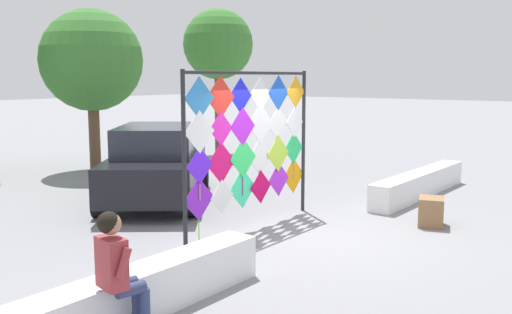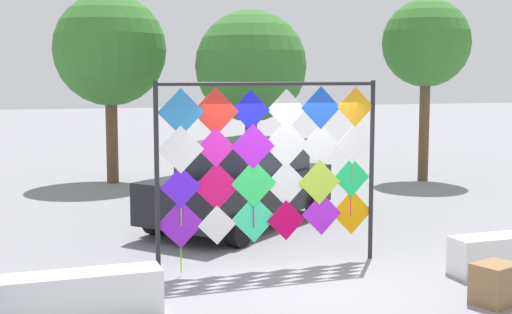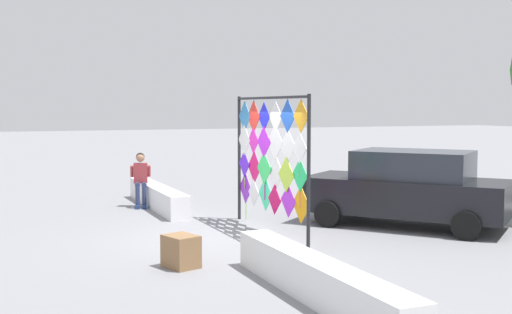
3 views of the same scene
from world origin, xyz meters
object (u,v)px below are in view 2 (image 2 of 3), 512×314
tree_palm_like (111,49)px  tree_far_right (249,67)px  tree_broadleaf (427,43)px  kite_display_rack (270,160)px  parked_car (242,183)px  cardboard_box_large (495,284)px

tree_palm_like → tree_far_right: size_ratio=1.13×
tree_broadleaf → kite_display_rack: bearing=-135.5°
parked_car → tree_far_right: bearing=69.6°
cardboard_box_large → tree_far_right: size_ratio=0.12×
parked_car → tree_broadleaf: bearing=31.5°
cardboard_box_large → tree_palm_like: 13.00m
tree_palm_like → tree_far_right: bearing=-31.4°
cardboard_box_large → tree_palm_like: bearing=104.7°
parked_car → cardboard_box_large: (1.59, -5.58, -0.58)m
parked_car → cardboard_box_large: bearing=-74.1°
kite_display_rack → cardboard_box_large: kite_display_rack is taller
cardboard_box_large → tree_broadleaf: bearing=62.0°
kite_display_rack → tree_broadleaf: bearing=44.5°
parked_car → tree_far_right: tree_far_right is taller
kite_display_rack → tree_broadleaf: size_ratio=0.69×
parked_car → tree_far_right: (1.69, 4.55, 2.32)m
kite_display_rack → tree_palm_like: tree_palm_like is taller
tree_broadleaf → cardboard_box_large: bearing=-118.0°
tree_broadleaf → tree_palm_like: 8.71m
kite_display_rack → parked_car: bearing=79.9°
tree_far_right → parked_car: bearing=-110.4°
tree_palm_like → tree_far_right: tree_palm_like is taller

